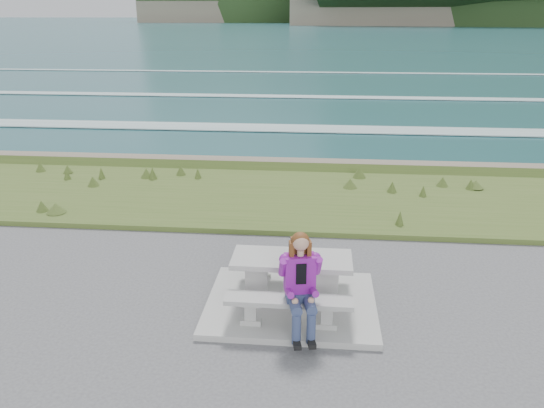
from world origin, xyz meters
name	(u,v)px	position (x,y,z in m)	size (l,w,h in m)	color
concrete_slab	(291,304)	(0.00, 0.00, 0.05)	(2.60, 2.10, 0.10)	#989893
picnic_table	(292,267)	(0.00, 0.00, 0.68)	(1.80, 0.75, 0.75)	#989893
bench_landward	(289,304)	(0.00, -0.70, 0.45)	(1.80, 0.35, 0.45)	#989893
bench_seaward	(294,261)	(0.00, 0.70, 0.45)	(1.80, 0.35, 0.45)	#989893
grass_verge	(303,200)	(0.00, 5.00, 0.00)	(160.00, 4.50, 0.22)	#3F5720
shore_drop	(307,168)	(0.00, 7.90, 0.00)	(160.00, 0.80, 2.20)	#6B5C50
ocean	(315,118)	(0.00, 25.09, -1.74)	(1600.00, 1600.00, 0.09)	#1E4E55
seated_woman	(301,299)	(0.18, -0.83, 0.63)	(0.53, 0.78, 1.44)	navy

